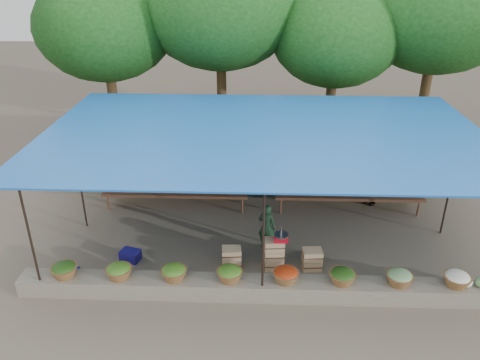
{
  "coord_description": "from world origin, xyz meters",
  "views": [
    {
      "loc": [
        -0.17,
        -10.87,
        6.73
      ],
      "look_at": [
        -0.59,
        0.2,
        1.38
      ],
      "focal_mm": 35.0,
      "sensor_mm": 36.0,
      "label": 1
    }
  ],
  "objects_px": {
    "weighing_scale": "(281,237)",
    "blue_crate_back": "(130,255)",
    "vendor_seated": "(267,227)",
    "blue_crate_front": "(70,277)",
    "crate_counter": "(273,256)"
  },
  "relations": [
    {
      "from": "weighing_scale",
      "to": "blue_crate_back",
      "type": "bearing_deg",
      "value": 177.41
    },
    {
      "from": "crate_counter",
      "to": "vendor_seated",
      "type": "bearing_deg",
      "value": 99.67
    },
    {
      "from": "weighing_scale",
      "to": "vendor_seated",
      "type": "relative_size",
      "value": 0.29
    },
    {
      "from": "blue_crate_back",
      "to": "weighing_scale",
      "type": "bearing_deg",
      "value": 14.41
    },
    {
      "from": "weighing_scale",
      "to": "blue_crate_back",
      "type": "distance_m",
      "value": 3.7
    },
    {
      "from": "blue_crate_front",
      "to": "crate_counter",
      "type": "bearing_deg",
      "value": -12.41
    },
    {
      "from": "crate_counter",
      "to": "blue_crate_front",
      "type": "height_order",
      "value": "crate_counter"
    },
    {
      "from": "vendor_seated",
      "to": "blue_crate_front",
      "type": "height_order",
      "value": "vendor_seated"
    },
    {
      "from": "vendor_seated",
      "to": "weighing_scale",
      "type": "bearing_deg",
      "value": 131.69
    },
    {
      "from": "crate_counter",
      "to": "blue_crate_back",
      "type": "xyz_separation_m",
      "value": [
        -3.45,
        0.16,
        -0.18
      ]
    },
    {
      "from": "blue_crate_front",
      "to": "blue_crate_back",
      "type": "distance_m",
      "value": 1.46
    },
    {
      "from": "weighing_scale",
      "to": "vendor_seated",
      "type": "height_order",
      "value": "vendor_seated"
    },
    {
      "from": "crate_counter",
      "to": "blue_crate_back",
      "type": "bearing_deg",
      "value": 177.28
    },
    {
      "from": "weighing_scale",
      "to": "blue_crate_front",
      "type": "relative_size",
      "value": 0.78
    },
    {
      "from": "weighing_scale",
      "to": "blue_crate_front",
      "type": "distance_m",
      "value": 4.88
    }
  ]
}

